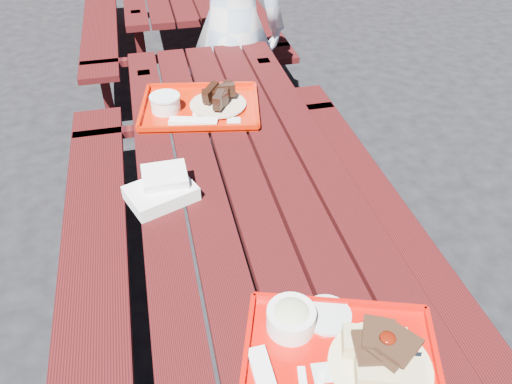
{
  "coord_description": "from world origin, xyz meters",
  "views": [
    {
      "loc": [
        -0.28,
        -1.35,
        1.81
      ],
      "look_at": [
        0.0,
        -0.15,
        0.82
      ],
      "focal_mm": 35.0,
      "sensor_mm": 36.0,
      "label": 1
    }
  ],
  "objects_px": {
    "near_tray": "(341,349)",
    "person": "(232,26)",
    "picnic_table_near": "(247,222)",
    "far_tray": "(198,106)"
  },
  "relations": [
    {
      "from": "far_tray",
      "to": "person",
      "type": "relative_size",
      "value": 0.34
    },
    {
      "from": "picnic_table_near",
      "to": "person",
      "type": "distance_m",
      "value": 1.35
    },
    {
      "from": "far_tray",
      "to": "person",
      "type": "xyz_separation_m",
      "value": [
        0.3,
        0.78,
        0.03
      ]
    },
    {
      "from": "picnic_table_near",
      "to": "near_tray",
      "type": "xyz_separation_m",
      "value": [
        0.07,
        -0.73,
        0.22
      ]
    },
    {
      "from": "picnic_table_near",
      "to": "far_tray",
      "type": "relative_size",
      "value": 4.34
    },
    {
      "from": "picnic_table_near",
      "to": "far_tray",
      "type": "distance_m",
      "value": 0.58
    },
    {
      "from": "picnic_table_near",
      "to": "near_tray",
      "type": "distance_m",
      "value": 0.77
    },
    {
      "from": "person",
      "to": "near_tray",
      "type": "bearing_deg",
      "value": 110.86
    },
    {
      "from": "picnic_table_near",
      "to": "far_tray",
      "type": "height_order",
      "value": "far_tray"
    },
    {
      "from": "near_tray",
      "to": "person",
      "type": "relative_size",
      "value": 0.34
    }
  ]
}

